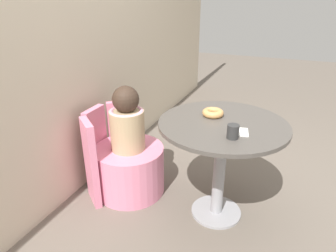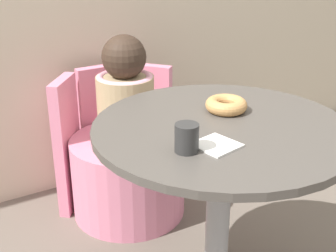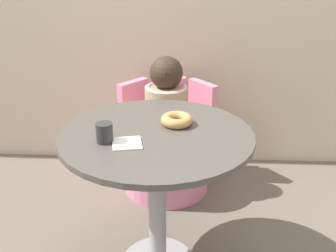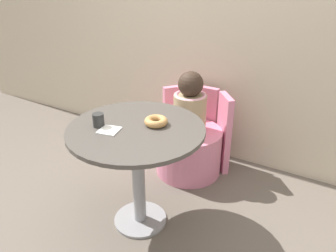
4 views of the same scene
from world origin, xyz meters
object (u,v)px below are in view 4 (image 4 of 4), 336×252
at_px(round_table, 137,148).
at_px(tub_chair, 189,151).
at_px(cup, 98,120).
at_px(donut, 156,121).
at_px(child_figure, 190,105).

xyz_separation_m(round_table, tub_chair, (0.00, 0.69, -0.37)).
xyz_separation_m(tub_chair, cup, (-0.20, -0.79, 0.55)).
relative_size(round_table, tub_chair, 1.54).
distance_m(round_table, donut, 0.20).
bearing_deg(donut, child_figure, 97.28).
bearing_deg(cup, donut, 33.74).
relative_size(donut, cup, 1.74).
bearing_deg(tub_chair, donut, -82.72).
distance_m(round_table, child_figure, 0.69).
xyz_separation_m(child_figure, cup, (-0.20, -0.79, 0.15)).
height_order(tub_chair, child_figure, child_figure).
xyz_separation_m(round_table, donut, (0.08, 0.09, 0.16)).
height_order(round_table, cup, cup).
bearing_deg(donut, cup, -146.26).
relative_size(tub_chair, donut, 3.80).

